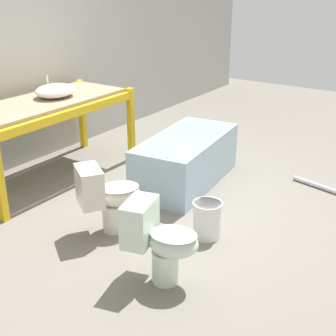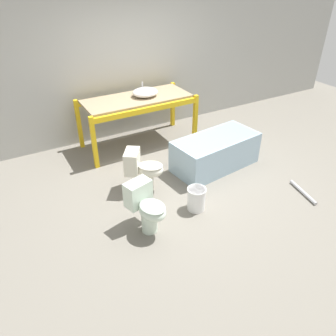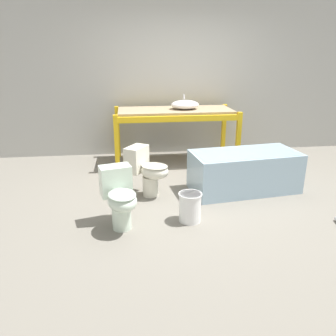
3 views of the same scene
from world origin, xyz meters
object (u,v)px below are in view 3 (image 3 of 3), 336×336
bathtub_main (244,169)px  toilet_near (120,196)px  bucket_white (190,207)px  toilet_far (147,169)px  sink_basin (185,105)px

bathtub_main → toilet_near: (-1.66, -0.81, 0.05)m
bucket_white → bathtub_main: bearing=41.3°
toilet_near → bucket_white: size_ratio=1.94×
bathtub_main → toilet_far: bearing=173.7°
sink_basin → toilet_near: size_ratio=0.71×
toilet_far → sink_basin: bearing=5.9°
bathtub_main → bucket_white: bearing=-145.5°
sink_basin → bucket_white: bearing=-98.1°
toilet_near → bathtub_main: bearing=11.3°
toilet_far → bucket_white: toilet_far is taller
bathtub_main → toilet_near: toilet_near is taller
bucket_white → toilet_far: bearing=118.6°
sink_basin → toilet_near: sink_basin is taller
toilet_near → toilet_far: size_ratio=1.00×
sink_basin → toilet_far: size_ratio=0.71×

